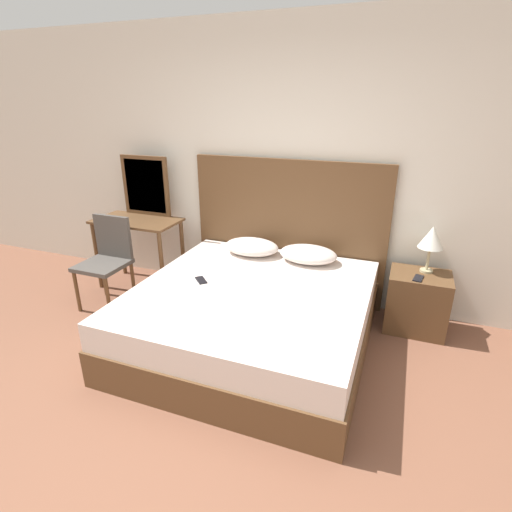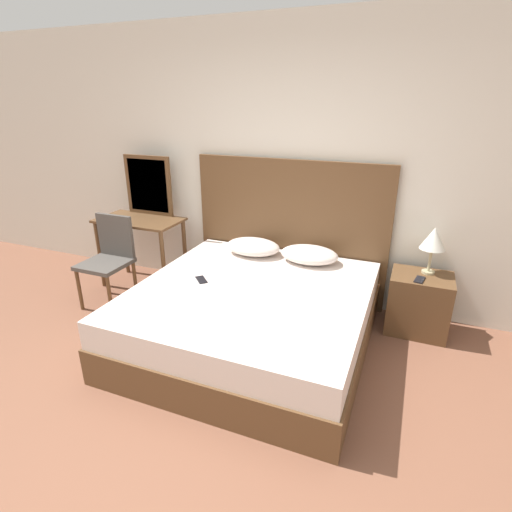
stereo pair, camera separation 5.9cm
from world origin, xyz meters
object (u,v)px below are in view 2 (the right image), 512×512
(phone_on_bed, at_px, (201,280))
(nightstand, at_px, (418,303))
(phone_on_nightstand, at_px, (420,280))
(chair, at_px, (110,255))
(bed, at_px, (252,317))
(table_lamp, at_px, (434,240))
(vanity_desk, at_px, (140,232))

(phone_on_bed, height_order, nightstand, nightstand)
(phone_on_nightstand, distance_m, chair, 2.94)
(nightstand, relative_size, chair, 0.60)
(phone_on_bed, bearing_deg, phone_on_nightstand, 21.08)
(bed, relative_size, phone_on_nightstand, 12.14)
(nightstand, xyz_separation_m, chair, (-2.93, -0.57, 0.25))
(bed, distance_m, table_lamp, 1.69)
(bed, height_order, phone_on_nightstand, phone_on_nightstand)
(phone_on_bed, distance_m, vanity_desk, 1.29)
(bed, height_order, phone_on_bed, phone_on_bed)
(phone_on_bed, xyz_separation_m, chair, (-1.16, 0.20, -0.01))
(vanity_desk, bearing_deg, table_lamp, 4.06)
(vanity_desk, bearing_deg, bed, -21.87)
(table_lamp, bearing_deg, bed, -147.94)
(bed, relative_size, phone_on_bed, 12.46)
(table_lamp, bearing_deg, phone_on_nightstand, -108.96)
(vanity_desk, xyz_separation_m, chair, (-0.05, -0.45, -0.11))
(table_lamp, distance_m, chair, 3.05)
(table_lamp, bearing_deg, nightstand, -114.56)
(phone_on_bed, height_order, phone_on_nightstand, phone_on_nightstand)
(phone_on_bed, height_order, chair, chair)
(table_lamp, bearing_deg, chair, -167.57)
(bed, height_order, nightstand, nightstand)
(phone_on_nightstand, distance_m, vanity_desk, 2.85)
(phone_on_bed, distance_m, phone_on_nightstand, 1.86)
(bed, xyz_separation_m, vanity_desk, (-1.58, 0.63, 0.37))
(phone_on_bed, distance_m, nightstand, 1.94)
(vanity_desk, bearing_deg, chair, -96.29)
(vanity_desk, relative_size, chair, 1.01)
(nightstand, height_order, table_lamp, table_lamp)
(bed, bearing_deg, phone_on_bed, -177.83)
(chair, bearing_deg, bed, -6.52)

